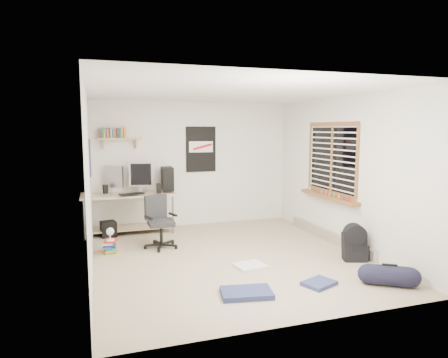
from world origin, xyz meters
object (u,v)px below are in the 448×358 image
object	(u,v)px
book_stack	(109,244)
duffel_bag	(389,275)
desk	(129,213)
office_chair	(161,219)
backpack	(354,247)

from	to	relation	value
book_stack	duffel_bag	bearing A→B (deg)	-36.51
desk	office_chair	bearing A→B (deg)	-55.67
desk	book_stack	distance (m)	1.33
office_chair	book_stack	bearing A→B (deg)	166.70
desk	book_stack	bearing A→B (deg)	-93.62
duffel_bag	backpack	bearing A→B (deg)	111.30
desk	book_stack	world-z (taller)	desk
duffel_bag	book_stack	xyz separation A→B (m)	(-3.30, 2.44, 0.01)
backpack	book_stack	distance (m)	3.79
desk	backpack	world-z (taller)	desk
desk	duffel_bag	size ratio (longest dim) A/B	3.37
office_chair	book_stack	xyz separation A→B (m)	(-0.84, -0.06, -0.34)
desk	office_chair	distance (m)	1.27
book_stack	office_chair	bearing A→B (deg)	4.21
desk	duffel_bag	distance (m)	4.70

